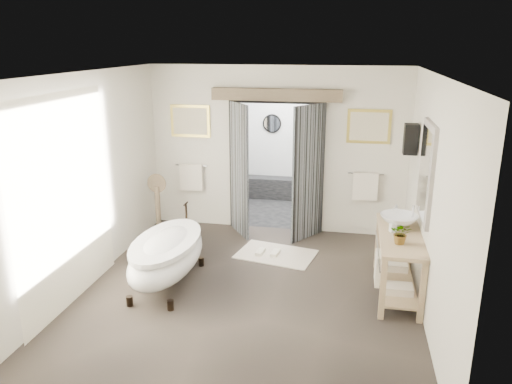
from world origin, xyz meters
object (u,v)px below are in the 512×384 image
at_px(basin, 399,221).
at_px(rug, 276,254).
at_px(clawfoot_tub, 167,255).
at_px(vanity, 396,258).

bearing_deg(basin, rug, 143.68).
relative_size(clawfoot_tub, vanity, 1.18).
xyz_separation_m(vanity, basin, (0.02, 0.26, 0.43)).
xyz_separation_m(clawfoot_tub, basin, (3.11, 0.62, 0.49)).
distance_m(rug, basin, 2.11).
distance_m(vanity, rug, 2.05).
relative_size(vanity, rug, 1.33).
xyz_separation_m(vanity, rug, (-1.76, 0.93, -0.50)).
height_order(clawfoot_tub, basin, basin).
distance_m(vanity, basin, 0.51).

